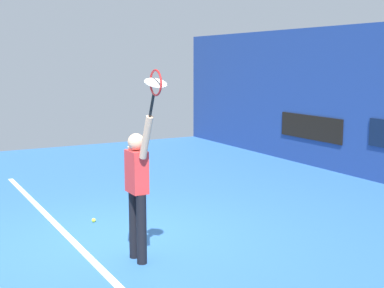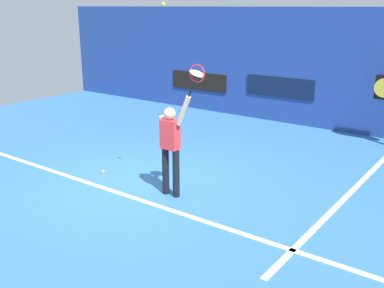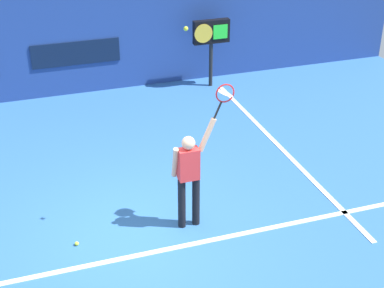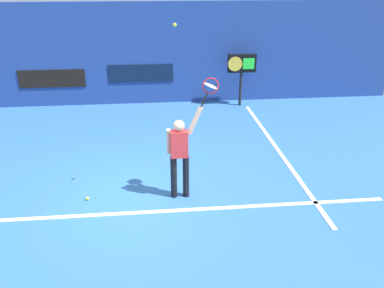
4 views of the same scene
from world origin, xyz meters
name	(u,v)px [view 1 (image 1 of 4)]	position (x,y,z in m)	size (l,w,h in m)	color
ground_plane	(118,240)	(0.00, 0.00, 0.00)	(18.00, 18.00, 0.00)	#2D609E
sponsor_banner_portside	(310,127)	(-3.00, 6.29, 0.97)	(2.20, 0.03, 0.60)	black
court_baseline	(78,247)	(0.00, -0.59, 0.01)	(10.00, 0.10, 0.01)	white
tennis_player	(137,186)	(0.88, -0.05, 1.01)	(0.71, 0.31, 1.96)	black
tennis_racket	(155,85)	(1.46, -0.05, 2.32)	(0.41, 0.27, 0.62)	black
spare_ball	(94,220)	(-1.03, -0.01, 0.03)	(0.07, 0.07, 0.07)	#CCE033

